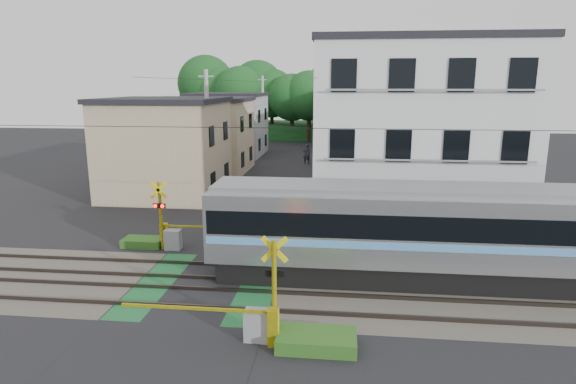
# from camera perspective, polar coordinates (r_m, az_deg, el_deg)

# --- Properties ---
(ground) EXTENTS (120.00, 120.00, 0.00)m
(ground) POSITION_cam_1_polar(r_m,az_deg,el_deg) (18.05, -9.64, -10.79)
(ground) COLOR black
(track_bed) EXTENTS (120.00, 120.00, 0.14)m
(track_bed) POSITION_cam_1_polar(r_m,az_deg,el_deg) (18.03, -9.64, -10.68)
(track_bed) COLOR #47423A
(track_bed) RESTS_ON ground
(crossing_signal_near) EXTENTS (4.74, 0.65, 3.09)m
(crossing_signal_near) POSITION_cam_1_polar(r_m,az_deg,el_deg) (13.98, -3.38, -14.67)
(crossing_signal_near) COLOR yellow
(crossing_signal_near) RESTS_ON ground
(crossing_signal_far) EXTENTS (4.74, 0.65, 3.09)m
(crossing_signal_far) POSITION_cam_1_polar(r_m,az_deg,el_deg) (21.83, -13.66, -4.81)
(crossing_signal_far) COLOR yellow
(crossing_signal_far) RESTS_ON ground
(apartment_block) EXTENTS (10.20, 8.36, 9.30)m
(apartment_block) POSITION_cam_1_polar(r_m,az_deg,el_deg) (25.78, 14.76, 6.73)
(apartment_block) COLOR silver
(apartment_block) RESTS_ON ground
(houses_row) EXTENTS (22.07, 31.35, 6.80)m
(houses_row) POSITION_cam_1_polar(r_m,az_deg,el_deg) (42.23, 0.17, 7.36)
(houses_row) COLOR tan
(houses_row) RESTS_ON ground
(tree_hill) EXTENTS (40.00, 13.49, 11.12)m
(tree_hill) POSITION_cam_1_polar(r_m,az_deg,el_deg) (64.31, 1.78, 11.16)
(tree_hill) COLOR #194B1D
(tree_hill) RESTS_ON ground
(catenary) EXTENTS (60.00, 5.04, 7.00)m
(catenary) POSITION_cam_1_polar(r_m,az_deg,el_deg) (16.34, 10.58, 0.32)
(catenary) COLOR #2D2D33
(catenary) RESTS_ON ground
(utility_poles) EXTENTS (7.90, 42.00, 8.00)m
(utility_poles) POSITION_cam_1_polar(r_m,az_deg,el_deg) (39.44, -2.19, 8.20)
(utility_poles) COLOR #A5A5A0
(utility_poles) RESTS_ON ground
(pedestrian) EXTENTS (0.78, 0.61, 1.88)m
(pedestrian) POSITION_cam_1_polar(r_m,az_deg,el_deg) (43.94, 2.22, 4.53)
(pedestrian) COLOR #2C2B35
(pedestrian) RESTS_ON ground
(weed_patches) EXTENTS (10.25, 8.80, 0.40)m
(weed_patches) POSITION_cam_1_polar(r_m,az_deg,el_deg) (17.51, -4.10, -10.73)
(weed_patches) COLOR #2D5E1E
(weed_patches) RESTS_ON ground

